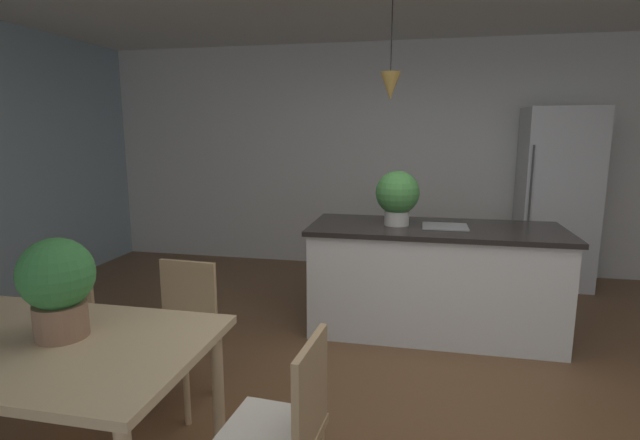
{
  "coord_description": "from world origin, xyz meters",
  "views": [
    {
      "loc": [
        -0.08,
        -2.71,
        1.67
      ],
      "look_at": [
        -0.74,
        0.41,
        1.08
      ],
      "focal_mm": 27.13,
      "sensor_mm": 36.0,
      "label": 1
    }
  ],
  "objects_px": {
    "chair_far_right": "(179,329)",
    "refrigerator": "(556,198)",
    "chair_kitchen_end": "(281,429)",
    "potted_plant_on_island": "(397,195)",
    "potted_plant_on_table": "(57,283)",
    "kitchen_island": "(433,278)",
    "chair_far_left": "(55,317)"
  },
  "relations": [
    {
      "from": "refrigerator",
      "to": "potted_plant_on_table",
      "type": "xyz_separation_m",
      "value": [
        -2.99,
        -3.79,
        0.05
      ]
    },
    {
      "from": "kitchen_island",
      "to": "potted_plant_on_table",
      "type": "distance_m",
      "value": 2.84
    },
    {
      "from": "chair_kitchen_end",
      "to": "potted_plant_on_island",
      "type": "distance_m",
      "value": 2.4
    },
    {
      "from": "chair_far_right",
      "to": "potted_plant_on_table",
      "type": "height_order",
      "value": "potted_plant_on_table"
    },
    {
      "from": "chair_kitchen_end",
      "to": "potted_plant_on_table",
      "type": "relative_size",
      "value": 1.9
    },
    {
      "from": "refrigerator",
      "to": "potted_plant_on_table",
      "type": "relative_size",
      "value": 4.17
    },
    {
      "from": "potted_plant_on_table",
      "to": "kitchen_island",
      "type": "bearing_deg",
      "value": 52.5
    },
    {
      "from": "kitchen_island",
      "to": "refrigerator",
      "type": "relative_size",
      "value": 1.07
    },
    {
      "from": "chair_far_right",
      "to": "refrigerator",
      "type": "height_order",
      "value": "refrigerator"
    },
    {
      "from": "chair_far_right",
      "to": "refrigerator",
      "type": "relative_size",
      "value": 0.45
    },
    {
      "from": "refrigerator",
      "to": "kitchen_island",
      "type": "bearing_deg",
      "value": -129.33
    },
    {
      "from": "chair_kitchen_end",
      "to": "refrigerator",
      "type": "height_order",
      "value": "refrigerator"
    },
    {
      "from": "chair_far_left",
      "to": "potted_plant_on_table",
      "type": "bearing_deg",
      "value": -46.69
    },
    {
      "from": "potted_plant_on_island",
      "to": "chair_kitchen_end",
      "type": "bearing_deg",
      "value": -98.31
    },
    {
      "from": "refrigerator",
      "to": "potted_plant_on_island",
      "type": "bearing_deg",
      "value": -135.57
    },
    {
      "from": "chair_far_right",
      "to": "refrigerator",
      "type": "xyz_separation_m",
      "value": [
        2.85,
        3.01,
        0.48
      ]
    },
    {
      "from": "chair_kitchen_end",
      "to": "chair_far_left",
      "type": "bearing_deg",
      "value": 154.64
    },
    {
      "from": "chair_far_right",
      "to": "chair_kitchen_end",
      "type": "height_order",
      "value": "same"
    },
    {
      "from": "kitchen_island",
      "to": "potted_plant_on_table",
      "type": "xyz_separation_m",
      "value": [
        -1.7,
        -2.21,
        0.54
      ]
    },
    {
      "from": "potted_plant_on_island",
      "to": "chair_far_right",
      "type": "bearing_deg",
      "value": -130.74
    },
    {
      "from": "chair_far_left",
      "to": "potted_plant_on_table",
      "type": "distance_m",
      "value": 1.19
    },
    {
      "from": "chair_far_right",
      "to": "refrigerator",
      "type": "distance_m",
      "value": 4.17
    },
    {
      "from": "chair_far_right",
      "to": "chair_far_left",
      "type": "bearing_deg",
      "value": 179.99
    },
    {
      "from": "chair_far_left",
      "to": "kitchen_island",
      "type": "bearing_deg",
      "value": 30.52
    },
    {
      "from": "chair_far_left",
      "to": "kitchen_island",
      "type": "height_order",
      "value": "kitchen_island"
    },
    {
      "from": "potted_plant_on_island",
      "to": "potted_plant_on_table",
      "type": "distance_m",
      "value": 2.61
    },
    {
      "from": "chair_kitchen_end",
      "to": "potted_plant_on_island",
      "type": "bearing_deg",
      "value": 81.69
    },
    {
      "from": "potted_plant_on_table",
      "to": "chair_kitchen_end",
      "type": "bearing_deg",
      "value": -3.61
    },
    {
      "from": "chair_far_right",
      "to": "kitchen_island",
      "type": "height_order",
      "value": "kitchen_island"
    },
    {
      "from": "kitchen_island",
      "to": "chair_far_right",
      "type": "bearing_deg",
      "value": -137.27
    },
    {
      "from": "chair_kitchen_end",
      "to": "refrigerator",
      "type": "bearing_deg",
      "value": 63.24
    },
    {
      "from": "chair_kitchen_end",
      "to": "chair_far_right",
      "type": "bearing_deg",
      "value": 136.9
    }
  ]
}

